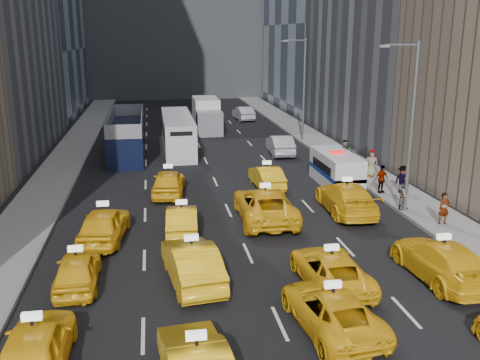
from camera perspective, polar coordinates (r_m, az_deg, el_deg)
The scene contains 34 objects.
ground at distance 16.88m, azimuth 5.92°, elevation -18.34°, with size 160.00×160.00×0.00m, color black.
sidewalk_west at distance 40.14m, azimuth -18.60°, elevation 1.18°, with size 3.00×90.00×0.15m, color gray.
sidewalk_east at distance 42.14m, azimuth 10.84°, elevation 2.36°, with size 3.00×90.00×0.15m, color gray.
curb_west at distance 39.93m, azimuth -16.55°, elevation 1.30°, with size 0.15×90.00×0.18m, color slate.
curb_east at distance 41.67m, azimuth 8.96°, elevation 2.32°, with size 0.15×90.00×0.18m, color slate.
streetlight_near at distance 29.01m, azimuth 17.64°, elevation 5.86°, with size 2.15×0.22×9.00m.
streetlight_far at distance 47.56m, azimuth 6.70°, elevation 9.90°, with size 2.15×0.22×9.00m.
taxi_4 at distance 16.82m, azimuth -20.99°, elevation -16.38°, with size 1.83×4.55×1.55m, color yellow.
taxi_6 at distance 18.14m, azimuth 9.74°, elevation -13.45°, with size 2.22×4.83×1.34m, color yellow.
taxi_8 at distance 21.45m, azimuth -16.98°, elevation -9.21°, with size 1.58×3.94×1.34m, color yellow.
taxi_9 at distance 20.95m, azimuth -5.16°, elevation -8.75°, with size 1.71×4.91×1.62m, color yellow.
taxi_10 at distance 20.91m, azimuth 9.64°, elevation -9.37°, with size 2.24×4.86×1.35m, color yellow.
taxi_11 at distance 22.57m, azimuth 20.69°, elevation -8.02°, with size 2.16×5.32×1.54m, color yellow.
taxi_12 at distance 25.68m, azimuth -14.29°, elevation -4.60°, with size 1.87×4.65×1.58m, color yellow.
taxi_13 at distance 25.94m, azimuth -6.22°, elevation -4.25°, with size 1.44×4.13×1.36m, color yellow.
taxi_14 at distance 27.58m, azimuth 2.68°, elevation -2.66°, with size 2.74×5.94×1.65m, color yellow.
taxi_15 at distance 29.33m, azimuth 11.25°, elevation -1.86°, with size 2.29×5.62×1.63m, color yellow.
taxi_16 at distance 32.16m, azimuth -7.63°, elevation -0.24°, with size 1.83×4.56×1.55m, color yellow.
taxi_17 at distance 33.51m, azimuth 2.86°, elevation 0.36°, with size 1.46×4.19×1.38m, color yellow.
nypd_van at distance 34.45m, azimuth 10.23°, elevation 1.08°, with size 2.55×5.36×2.22m.
double_decker at distance 43.53m, azimuth -11.95°, elevation 4.79°, with size 3.64×11.43×3.27m.
city_bus at distance 44.59m, azimuth -6.66°, elevation 5.00°, with size 3.29×11.26×2.87m.
box_truck at distance 53.25m, azimuth -3.57°, elevation 6.91°, with size 2.54×7.00×3.18m.
misc_car_0 at distance 42.90m, azimuth 4.29°, elevation 3.78°, with size 1.65×4.73×1.56m, color #B2B5BB.
misc_car_1 at distance 54.82m, azimuth -12.51°, elevation 5.95°, with size 2.45×5.32×1.48m, color black.
misc_car_2 at distance 60.20m, azimuth -3.88°, elevation 7.10°, with size 2.12×5.20×1.51m, color slate.
misc_car_3 at distance 59.31m, azimuth -7.00°, elevation 6.96°, with size 1.94×4.82×1.64m, color black.
misc_car_4 at distance 60.27m, azimuth 0.35°, elevation 7.15°, with size 1.61×4.61×1.52m, color #AAABB1.
pedestrian_0 at distance 28.43m, azimuth 20.94°, elevation -2.85°, with size 0.59×0.39×1.62m, color gray.
pedestrian_1 at distance 30.08m, azimuth 17.27°, elevation -1.53°, with size 0.79×0.44×1.63m, color gray.
pedestrian_2 at distance 33.17m, azimuth 16.94°, elevation 0.07°, with size 1.08×0.45×1.67m, color gray.
pedestrian_3 at distance 32.87m, azimuth 14.85°, elevation 0.10°, with size 0.99×0.45×1.69m, color gray.
pedestrian_4 at distance 36.53m, azimuth 13.84°, elevation 1.78°, with size 0.88×0.48×1.81m, color gray.
pedestrian_5 at distance 39.59m, azimuth 11.09°, elevation 2.95°, with size 1.66×0.48×1.79m, color gray.
Camera 1 is at (-3.92, -13.50, 9.33)m, focal length 40.00 mm.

